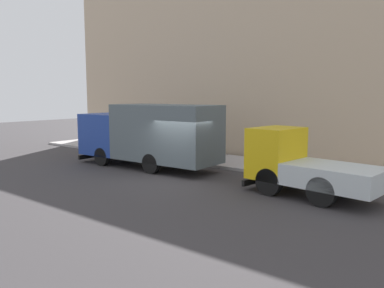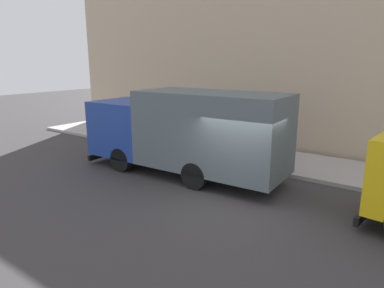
{
  "view_description": "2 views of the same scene",
  "coord_description": "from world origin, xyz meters",
  "px_view_note": "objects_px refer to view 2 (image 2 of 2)",
  "views": [
    {
      "loc": [
        -12.61,
        -10.82,
        3.65
      ],
      "look_at": [
        1.62,
        0.4,
        1.32
      ],
      "focal_mm": 36.15,
      "sensor_mm": 36.0,
      "label": 1
    },
    {
      "loc": [
        -8.73,
        -4.57,
        4.19
      ],
      "look_at": [
        0.79,
        2.2,
        1.32
      ],
      "focal_mm": 31.69,
      "sensor_mm": 36.0,
      "label": 2
    }
  ],
  "objects_px": {
    "large_utility_truck": "(185,130)",
    "pedestrian_walking": "(191,129)",
    "pedestrian_standing": "(145,125)",
    "street_sign_post": "(248,131)"
  },
  "relations": [
    {
      "from": "large_utility_truck",
      "to": "pedestrian_standing",
      "type": "relative_size",
      "value": 4.91
    },
    {
      "from": "large_utility_truck",
      "to": "pedestrian_walking",
      "type": "height_order",
      "value": "large_utility_truck"
    },
    {
      "from": "street_sign_post",
      "to": "pedestrian_walking",
      "type": "bearing_deg",
      "value": 75.68
    },
    {
      "from": "pedestrian_standing",
      "to": "street_sign_post",
      "type": "relative_size",
      "value": 0.73
    },
    {
      "from": "large_utility_truck",
      "to": "pedestrian_walking",
      "type": "bearing_deg",
      "value": 30.83
    },
    {
      "from": "pedestrian_walking",
      "to": "pedestrian_standing",
      "type": "height_order",
      "value": "pedestrian_walking"
    },
    {
      "from": "large_utility_truck",
      "to": "street_sign_post",
      "type": "bearing_deg",
      "value": -33.47
    },
    {
      "from": "large_utility_truck",
      "to": "pedestrian_standing",
      "type": "distance_m",
      "value": 5.51
    },
    {
      "from": "pedestrian_standing",
      "to": "street_sign_post",
      "type": "bearing_deg",
      "value": 136.0
    },
    {
      "from": "large_utility_truck",
      "to": "pedestrian_standing",
      "type": "bearing_deg",
      "value": 57.14
    }
  ]
}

